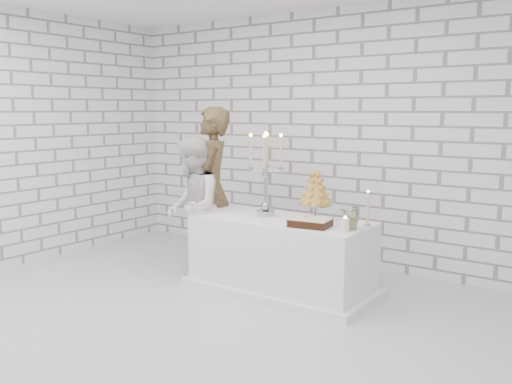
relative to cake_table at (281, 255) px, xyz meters
name	(u,v)px	position (x,y,z in m)	size (l,w,h in m)	color
ground	(197,326)	(-0.08, -1.20, -0.38)	(6.00, 5.00, 0.01)	silver
wall_back	(335,138)	(-0.08, 1.30, 1.12)	(6.00, 0.01, 3.00)	white
cake_table	(281,255)	(0.00, 0.00, 0.00)	(1.80, 0.80, 0.75)	white
groom	(211,190)	(-1.07, 0.19, 0.56)	(0.68, 0.45, 1.87)	#382A19
bride	(192,208)	(-1.04, -0.17, 0.40)	(0.75, 0.59, 1.55)	white
candelabra	(266,174)	(-0.22, 0.05, 0.81)	(0.35, 0.35, 0.87)	#9A9AA4
croquembouche	(316,194)	(0.31, 0.14, 0.63)	(0.33, 0.33, 0.51)	#A5742C
chocolate_cake	(310,222)	(0.42, -0.16, 0.42)	(0.37, 0.26, 0.08)	black
pillar_candle	(345,225)	(0.78, -0.16, 0.44)	(0.08, 0.08, 0.12)	white
extra_taper	(368,209)	(0.85, 0.17, 0.54)	(0.06, 0.06, 0.32)	beige
flowers	(352,217)	(0.79, -0.04, 0.49)	(0.21, 0.19, 0.24)	#546B3A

